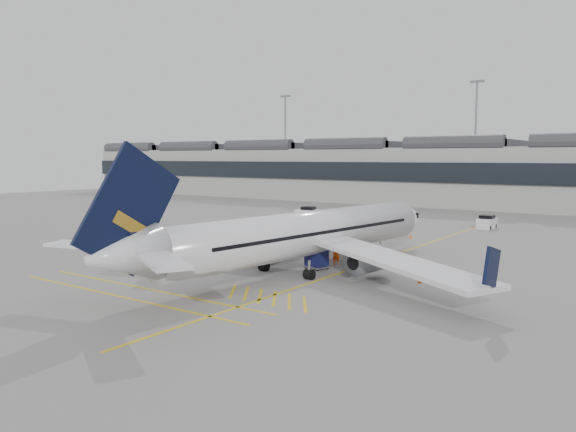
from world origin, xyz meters
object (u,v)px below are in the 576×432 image
Objects in this scene: ramp_agent_a at (337,254)px; pushback_tug at (189,250)px; baggage_cart_a at (317,257)px; airliner_main at (300,235)px; belt_loader at (341,253)px; ramp_agent_b at (335,248)px.

ramp_agent_a is 0.61× the size of pushback_tug.
baggage_cart_a is 12.88m from pushback_tug.
belt_loader is at bearing 99.81° from airliner_main.
airliner_main is 18.97× the size of baggage_cart_a.
ramp_agent_a is 0.91× the size of ramp_agent_b.
airliner_main reaches higher than ramp_agent_a.
airliner_main is at bearing -84.64° from belt_loader.
ramp_agent_a is at bearing 43.80° from pushback_tug.
baggage_cart_a is at bearing -79.21° from belt_loader.
baggage_cart_a reaches higher than belt_loader.
airliner_main is at bearing -156.53° from ramp_agent_a.
airliner_main is at bearing 25.88° from pushback_tug.
ramp_agent_a is (1.23, -2.89, 0.42)m from belt_loader.
ramp_agent_a reaches higher than baggage_cart_a.
ramp_agent_b is 13.57m from pushback_tug.
belt_loader is 3.17m from ramp_agent_a.
airliner_main is 19.01× the size of ramp_agent_b.
belt_loader is 2.09× the size of baggage_cart_a.
baggage_cart_a is at bearing 68.32° from ramp_agent_b.
belt_loader is at bearing 56.65° from pushback_tug.
airliner_main is 20.79× the size of ramp_agent_a.
airliner_main is 2.72m from baggage_cart_a.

